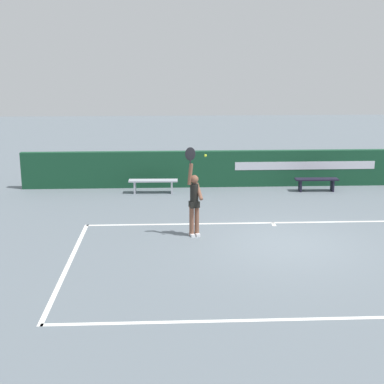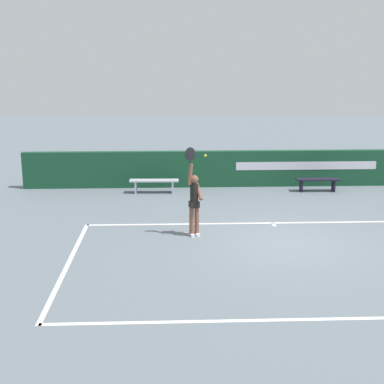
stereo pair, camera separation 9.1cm
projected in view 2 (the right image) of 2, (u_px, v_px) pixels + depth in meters
name	position (u px, v px, depth m)	size (l,w,h in m)	color
ground_plane	(286.00, 244.00, 13.56)	(60.00, 60.00, 0.00)	slate
court_lines	(296.00, 260.00, 12.51)	(10.48, 5.85, 0.00)	white
back_wall	(251.00, 169.00, 19.43)	(16.08, 0.26, 1.29)	#16442B
tennis_player	(194.00, 200.00, 13.96)	(0.47, 0.42, 2.34)	brown
tennis_ball	(205.00, 156.00, 13.39)	(0.07, 0.07, 0.07)	#C7E22D
courtside_bench_near	(154.00, 183.00, 18.53)	(1.67, 0.40, 0.46)	#B2B3C1
courtside_bench_far	(318.00, 182.00, 18.76)	(1.48, 0.39, 0.45)	black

